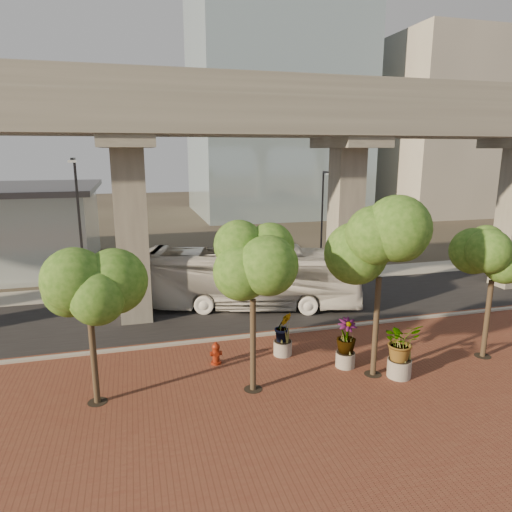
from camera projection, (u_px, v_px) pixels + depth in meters
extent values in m
plane|color=#332E25|center=(255.00, 322.00, 24.15)|extent=(160.00, 160.00, 0.00)
cube|color=brown|center=(311.00, 399.00, 16.62)|extent=(70.00, 13.00, 0.06)
cube|color=black|center=(245.00, 309.00, 26.03)|extent=(90.00, 8.00, 0.04)
cube|color=#A2A096|center=(265.00, 335.00, 22.25)|extent=(70.00, 0.25, 0.16)
cube|color=#A2A096|center=(226.00, 283.00, 31.20)|extent=(90.00, 3.00, 0.06)
cube|color=gray|center=(252.00, 116.00, 22.16)|extent=(72.00, 2.40, 1.80)
cube|color=gray|center=(238.00, 120.00, 25.17)|extent=(72.00, 2.40, 1.80)
cube|color=gray|center=(258.00, 82.00, 20.81)|extent=(72.00, 0.12, 1.00)
cube|color=gray|center=(233.00, 96.00, 25.89)|extent=(72.00, 0.12, 1.00)
cube|color=#AAA599|center=(446.00, 128.00, 64.99)|extent=(18.00, 16.00, 24.00)
imported|color=silver|center=(249.00, 278.00, 26.02)|extent=(12.86, 6.35, 3.49)
cylinder|color=maroon|center=(216.00, 362.00, 19.29)|extent=(0.44, 0.44, 0.10)
cylinder|color=maroon|center=(216.00, 355.00, 19.21)|extent=(0.29, 0.29, 0.71)
sphere|color=maroon|center=(216.00, 347.00, 19.13)|extent=(0.34, 0.34, 0.34)
cylinder|color=maroon|center=(216.00, 343.00, 19.09)|extent=(0.10, 0.10, 0.12)
cylinder|color=maroon|center=(216.00, 353.00, 19.19)|extent=(0.49, 0.20, 0.20)
cylinder|color=#9B948C|center=(399.00, 368.00, 18.11)|extent=(0.94, 0.94, 0.73)
imported|color=#295516|center=(401.00, 341.00, 17.85)|extent=(2.08, 2.08, 1.56)
cylinder|color=#A5A095|center=(345.00, 359.00, 18.98)|extent=(0.80, 0.80, 0.62)
imported|color=#295516|center=(346.00, 336.00, 18.74)|extent=(1.96, 1.96, 1.47)
cylinder|color=gray|center=(283.00, 348.00, 20.08)|extent=(0.81, 0.81, 0.63)
imported|color=#295516|center=(283.00, 327.00, 19.85)|extent=(1.80, 1.80, 1.35)
cylinder|color=#483929|center=(94.00, 360.00, 15.97)|extent=(0.22, 0.22, 3.26)
cylinder|color=black|center=(98.00, 402.00, 16.33)|extent=(0.70, 0.70, 0.01)
cylinder|color=#483929|center=(253.00, 345.00, 16.82)|extent=(0.22, 0.22, 3.56)
cylinder|color=black|center=(253.00, 389.00, 17.22)|extent=(0.70, 0.70, 0.01)
cylinder|color=#483929|center=(376.00, 327.00, 17.91)|extent=(0.22, 0.22, 4.06)
cylinder|color=black|center=(373.00, 374.00, 18.37)|extent=(0.70, 0.70, 0.01)
cylinder|color=#483929|center=(487.00, 319.00, 19.60)|extent=(0.22, 0.22, 3.45)
cylinder|color=black|center=(483.00, 356.00, 19.99)|extent=(0.70, 0.70, 0.01)
cylinder|color=#313136|center=(81.00, 233.00, 26.19)|extent=(0.15, 0.15, 8.36)
cube|color=#313136|center=(73.00, 159.00, 24.76)|extent=(0.16, 1.05, 0.16)
cube|color=silver|center=(72.00, 161.00, 24.29)|extent=(0.42, 0.21, 0.13)
cylinder|color=#303035|center=(322.00, 226.00, 31.74)|extent=(0.13, 0.13, 7.40)
cube|color=#303035|center=(326.00, 172.00, 30.47)|extent=(0.14, 0.93, 0.14)
cube|color=silver|center=(329.00, 174.00, 30.06)|extent=(0.37, 0.19, 0.11)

